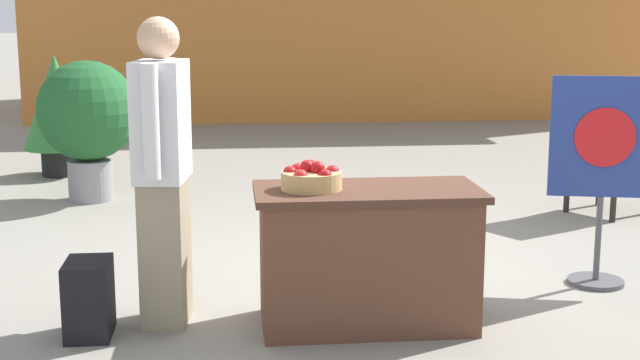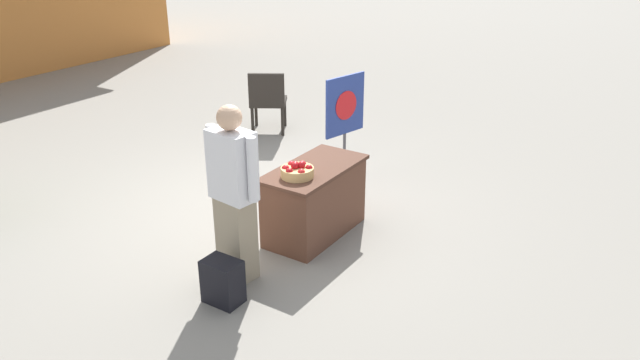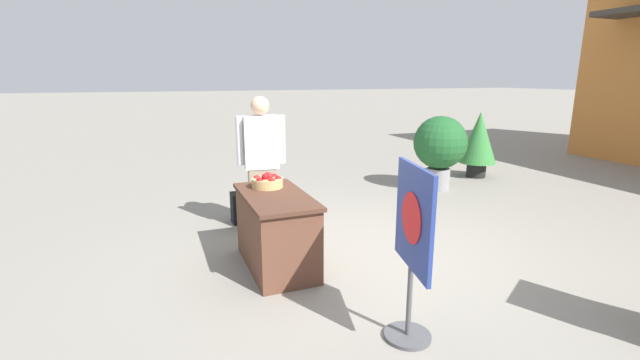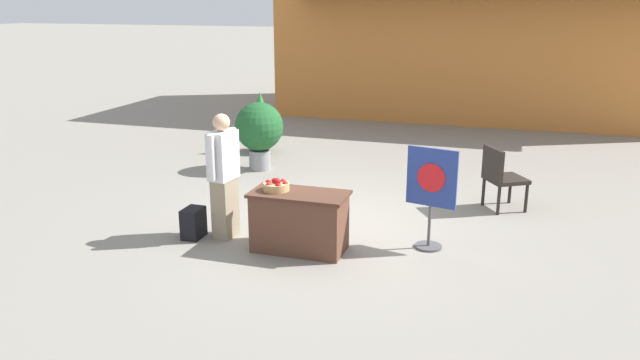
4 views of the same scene
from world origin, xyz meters
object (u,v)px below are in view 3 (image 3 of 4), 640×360
Objects in this scene: person_visitor at (262,164)px; potted_plant_near_right at (479,140)px; display_table at (276,231)px; backpack at (244,207)px; potted_plant_far_right at (440,145)px; poster_board at (412,244)px; apple_basket at (267,181)px.

potted_plant_near_right is at bearing 114.20° from person_visitor.
display_table is 5.49m from potted_plant_near_right.
potted_plant_near_right reaches higher than display_table.
display_table is 2.98× the size of backpack.
display_table is 4.11m from potted_plant_far_right.
poster_board reaches higher than potted_plant_near_right.
poster_board is (2.72, 0.44, -0.12)m from person_visitor.
poster_board is at bearing 11.01° from backpack.
backpack is at bearing -65.94° from poster_board.
backpack is 3.24m from poster_board.
potted_plant_far_right reaches higher than potted_plant_near_right.
display_table is 0.97× the size of potted_plant_near_right.
apple_basket is at bearing -65.03° from potted_plant_near_right.
apple_basket is 0.26× the size of potted_plant_far_right.
apple_basket is at bearing -60.03° from poster_board.
apple_basket is 1.38m from backpack.
person_visitor is 0.80m from backpack.
display_table is 0.55m from apple_basket.
poster_board reaches higher than display_table.
potted_plant_far_right is (-2.04, 3.54, 0.39)m from display_table.
potted_plant_far_right is at bearing 112.31° from person_visitor.
potted_plant_near_right is at bearing 111.78° from potted_plant_far_right.
person_visitor reaches higher than backpack.
poster_board is at bearing 16.37° from person_visitor.
display_table is at bearing -59.98° from potted_plant_far_right.
poster_board is 1.04× the size of potted_plant_near_right.
backpack is at bearing -78.01° from potted_plant_near_right.
potted_plant_near_right is (-2.25, 4.84, -0.10)m from apple_basket.
display_table is at bearing 0.99° from backpack.
potted_plant_near_right is (-4.16, 4.26, -0.02)m from poster_board.
potted_plant_near_right is at bearing -122.62° from poster_board.
potted_plant_far_right is at bearing 98.18° from backpack.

